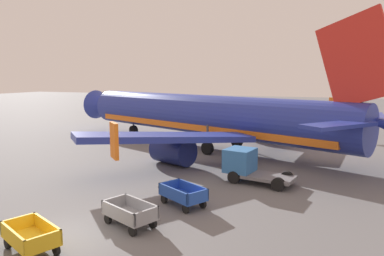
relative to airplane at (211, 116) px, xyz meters
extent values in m
plane|color=slate|center=(0.37, -19.84, -3.05)|extent=(220.00, 220.00, 0.00)
cylinder|color=#28389E|center=(-0.96, 0.37, 0.10)|extent=(29.36, 14.10, 3.70)
cube|color=orange|center=(-0.96, 0.37, -0.92)|extent=(26.49, 12.86, 0.56)
cone|color=#28389E|center=(-16.39, 6.22, 0.10)|extent=(4.28, 4.52, 3.63)
cube|color=#28389E|center=(-0.07, -8.90, -0.57)|extent=(10.73, 11.31, 1.35)
cube|color=orange|center=(0.08, -15.91, 0.38)|extent=(0.94, 0.89, 1.90)
cylinder|color=navy|center=(-0.66, -7.01, -1.92)|extent=(3.74, 3.10, 2.10)
cube|color=#28389E|center=(5.85, 6.71, -0.57)|extent=(2.88, 13.05, 1.35)
cube|color=orange|center=(10.61, 11.86, 0.38)|extent=(1.10, 0.22, 1.90)
cylinder|color=navy|center=(4.15, 5.69, -1.92)|extent=(3.74, 3.10, 2.10)
cube|color=red|center=(11.94, -4.53, 4.85)|extent=(5.72, 2.46, 6.88)
cube|color=#28389E|center=(10.99, -7.59, 0.70)|extent=(4.66, 5.18, 0.24)
cube|color=#28389E|center=(13.26, -1.61, 0.70)|extent=(2.05, 5.28, 0.24)
cylinder|color=#4C4C51|center=(-10.78, 4.09, -1.48)|extent=(0.20, 0.20, 2.04)
cylinder|color=black|center=(-10.78, 4.09, -2.50)|extent=(1.19, 0.81, 1.10)
cylinder|color=#4C4C51|center=(0.59, -2.58, -1.48)|extent=(0.20, 0.20, 2.04)
cylinder|color=black|center=(0.59, -2.58, -2.50)|extent=(1.19, 0.81, 1.10)
cylinder|color=#4C4C51|center=(2.15, 1.54, -1.48)|extent=(0.20, 0.20, 2.04)
cylinder|color=black|center=(2.15, 1.54, -2.50)|extent=(1.19, 0.81, 1.10)
cube|color=gold|center=(-0.01, -21.60, -2.57)|extent=(2.85, 2.27, 0.08)
cube|color=gold|center=(-0.27, -22.20, -2.26)|extent=(2.34, 1.07, 0.55)
cube|color=gold|center=(0.24, -21.00, -2.26)|extent=(2.34, 1.07, 0.55)
cube|color=gold|center=(-1.12, -21.13, -2.26)|extent=(0.64, 1.33, 0.55)
cube|color=gold|center=(1.09, -22.07, -2.26)|extent=(0.64, 1.33, 0.55)
cylinder|color=#2D2D33|center=(-1.67, -20.90, -2.61)|extent=(0.95, 0.47, 0.08)
cylinder|color=black|center=(-1.10, -21.75, -2.83)|extent=(0.47, 0.32, 0.44)
cylinder|color=black|center=(-0.66, -20.72, -2.83)|extent=(0.47, 0.32, 0.44)
cylinder|color=black|center=(1.07, -21.45, -2.83)|extent=(0.47, 0.32, 0.44)
cube|color=gray|center=(2.27, -18.08, -2.57)|extent=(2.84, 2.24, 0.08)
cube|color=gray|center=(2.02, -18.68, -2.26)|extent=(2.35, 1.04, 0.55)
cube|color=gray|center=(2.51, -17.48, -2.26)|extent=(2.35, 1.04, 0.55)
cube|color=gray|center=(1.16, -17.63, -2.26)|extent=(0.62, 1.33, 0.55)
cube|color=gray|center=(3.38, -18.53, -2.26)|extent=(0.62, 1.33, 0.55)
cylinder|color=#2D2D33|center=(0.60, -17.40, -2.61)|extent=(0.96, 0.45, 0.08)
cylinder|color=black|center=(1.19, -18.24, -2.83)|extent=(0.47, 0.31, 0.44)
cylinder|color=black|center=(1.61, -17.21, -2.83)|extent=(0.47, 0.31, 0.44)
cylinder|color=black|center=(2.92, -18.95, -2.83)|extent=(0.47, 0.31, 0.44)
cylinder|color=black|center=(3.35, -17.92, -2.83)|extent=(0.47, 0.31, 0.44)
cube|color=#234CB2|center=(3.50, -14.81, -2.57)|extent=(2.87, 2.43, 0.08)
cube|color=#234CB2|center=(3.19, -15.38, -2.26)|extent=(2.24, 1.30, 0.55)
cube|color=#234CB2|center=(3.81, -14.24, -2.26)|extent=(2.24, 1.30, 0.55)
cube|color=#234CB2|center=(2.45, -14.23, -2.26)|extent=(0.76, 1.27, 0.55)
cube|color=#234CB2|center=(4.55, -15.39, -2.26)|extent=(0.76, 1.27, 0.55)
cylinder|color=#2D2D33|center=(1.92, -13.94, -2.61)|extent=(0.91, 0.55, 0.08)
cylinder|color=black|center=(2.41, -14.84, -2.83)|extent=(0.46, 0.35, 0.44)
cylinder|color=black|center=(2.95, -13.86, -2.83)|extent=(0.46, 0.35, 0.44)
cylinder|color=black|center=(4.05, -15.75, -2.83)|extent=(0.46, 0.35, 0.44)
cylinder|color=black|center=(4.59, -14.77, -2.83)|extent=(0.46, 0.35, 0.44)
cube|color=slate|center=(7.07, -9.50, -2.55)|extent=(3.39, 2.42, 0.20)
cube|color=#3370B7|center=(5.13, -9.15, -1.70)|extent=(2.01, 2.17, 1.50)
cube|color=#19232D|center=(4.34, -9.00, -1.55)|extent=(0.37, 1.60, 0.67)
cylinder|color=black|center=(4.96, -9.98, -2.65)|extent=(0.84, 0.44, 0.80)
cylinder|color=black|center=(5.27, -8.30, -2.65)|extent=(0.84, 0.44, 0.80)
cylinder|color=black|center=(7.80, -10.50, -2.65)|extent=(0.84, 0.44, 0.80)
cylinder|color=black|center=(8.10, -8.82, -2.65)|extent=(0.84, 0.44, 0.80)
camera|label=1|loc=(10.64, -31.48, 3.72)|focal=33.53mm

